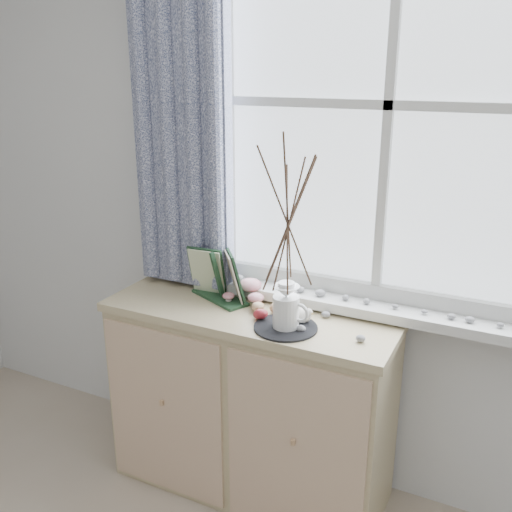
# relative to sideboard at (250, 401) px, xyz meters

# --- Properties ---
(sideboard) EXTENTS (1.20, 0.45, 0.85)m
(sideboard) POSITION_rel_sideboard_xyz_m (0.00, 0.00, 0.00)
(sideboard) COLOR tan
(sideboard) RESTS_ON ground
(botanical_book) EXTENTS (0.35, 0.25, 0.22)m
(botanical_book) POSITION_rel_sideboard_xyz_m (-0.16, 0.02, 0.54)
(botanical_book) COLOR #1C3A23
(botanical_book) RESTS_ON sideboard
(toadstool_cluster) EXTENTS (0.18, 0.15, 0.09)m
(toadstool_cluster) POSITION_rel_sideboard_xyz_m (-0.04, 0.08, 0.48)
(toadstool_cluster) COLOR beige
(toadstool_cluster) RESTS_ON sideboard
(wooden_eggs) EXTENTS (0.16, 0.17, 0.06)m
(wooden_eggs) POSITION_rel_sideboard_xyz_m (0.06, 0.00, 0.45)
(wooden_eggs) COLOR tan
(wooden_eggs) RESTS_ON sideboard
(songbird_figurine) EXTENTS (0.14, 0.09, 0.07)m
(songbird_figurine) POSITION_rel_sideboard_xyz_m (0.22, -0.02, 0.46)
(songbird_figurine) COLOR silver
(songbird_figurine) RESTS_ON sideboard
(crocheted_doily) EXTENTS (0.24, 0.24, 0.01)m
(crocheted_doily) POSITION_rel_sideboard_xyz_m (0.20, -0.09, 0.43)
(crocheted_doily) COLOR black
(crocheted_doily) RESTS_ON sideboard
(twig_pitcher) EXTENTS (0.29, 0.29, 0.75)m
(twig_pitcher) POSITION_rel_sideboard_xyz_m (0.20, -0.09, 0.85)
(twig_pitcher) COLOR white
(twig_pitcher) RESTS_ON crocheted_doily
(sideboard_pebbles) EXTENTS (0.34, 0.23, 0.02)m
(sideboard_pebbles) POSITION_rel_sideboard_xyz_m (0.30, 0.00, 0.44)
(sideboard_pebbles) COLOR #99999C
(sideboard_pebbles) RESTS_ON sideboard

